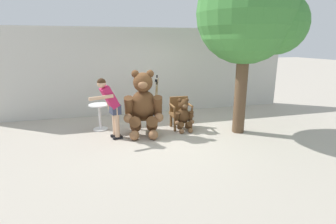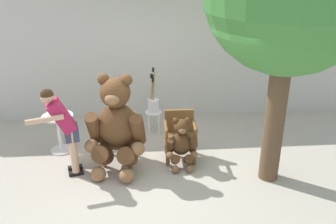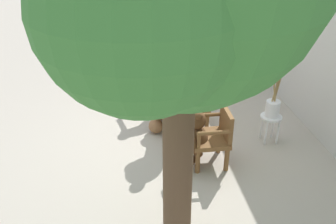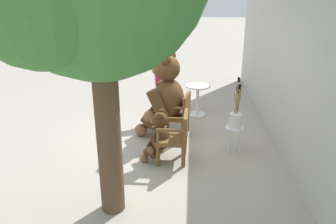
{
  "view_description": "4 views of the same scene",
  "coord_description": "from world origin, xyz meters",
  "px_view_note": "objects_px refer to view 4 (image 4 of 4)",
  "views": [
    {
      "loc": [
        -1.67,
        -6.27,
        2.34
      ],
      "look_at": [
        0.06,
        0.02,
        0.6
      ],
      "focal_mm": 28.0,
      "sensor_mm": 36.0,
      "label": 1
    },
    {
      "loc": [
        -0.13,
        -5.42,
        3.46
      ],
      "look_at": [
        0.32,
        0.39,
        0.92
      ],
      "focal_mm": 40.0,
      "sensor_mm": 36.0,
      "label": 2
    },
    {
      "loc": [
        4.96,
        -0.85,
        3.33
      ],
      "look_at": [
        0.38,
        -0.19,
        0.8
      ],
      "focal_mm": 40.0,
      "sensor_mm": 36.0,
      "label": 3
    },
    {
      "loc": [
        5.55,
        0.68,
        2.77
      ],
      "look_at": [
        0.16,
        0.3,
        0.73
      ],
      "focal_mm": 35.0,
      "sensor_mm": 36.0,
      "label": 4
    }
  ],
  "objects_px": {
    "teddy_bear_large": "(165,95)",
    "person_visitor": "(162,80)",
    "wooden_chair_left": "(178,113)",
    "teddy_bear_small": "(158,136)",
    "white_stool": "(234,133)",
    "wooden_chair_right": "(176,135)",
    "brush_bucket": "(236,118)",
    "round_side_table": "(198,97)"
  },
  "relations": [
    {
      "from": "teddy_bear_large",
      "to": "person_visitor",
      "type": "xyz_separation_m",
      "value": [
        -0.83,
        -0.12,
        0.09
      ]
    },
    {
      "from": "wooden_chair_left",
      "to": "teddy_bear_small",
      "type": "height_order",
      "value": "teddy_bear_small"
    },
    {
      "from": "teddy_bear_large",
      "to": "white_stool",
      "type": "relative_size",
      "value": 3.63
    },
    {
      "from": "wooden_chair_right",
      "to": "person_visitor",
      "type": "bearing_deg",
      "value": -168.47
    },
    {
      "from": "person_visitor",
      "to": "brush_bucket",
      "type": "height_order",
      "value": "person_visitor"
    },
    {
      "from": "white_stool",
      "to": "teddy_bear_small",
      "type": "bearing_deg",
      "value": -72.4
    },
    {
      "from": "teddy_bear_large",
      "to": "person_visitor",
      "type": "bearing_deg",
      "value": -171.72
    },
    {
      "from": "wooden_chair_left",
      "to": "person_visitor",
      "type": "xyz_separation_m",
      "value": [
        -0.86,
        -0.39,
        0.45
      ]
    },
    {
      "from": "person_visitor",
      "to": "white_stool",
      "type": "xyz_separation_m",
      "value": [
        1.49,
        1.43,
        -0.55
      ]
    },
    {
      "from": "wooden_chair_left",
      "to": "teddy_bear_large",
      "type": "relative_size",
      "value": 0.51
    },
    {
      "from": "teddy_bear_large",
      "to": "teddy_bear_small",
      "type": "xyz_separation_m",
      "value": [
        1.08,
        -0.02,
        -0.38
      ]
    },
    {
      "from": "wooden_chair_left",
      "to": "round_side_table",
      "type": "xyz_separation_m",
      "value": [
        -1.12,
        0.4,
        -0.01
      ]
    },
    {
      "from": "wooden_chair_left",
      "to": "round_side_table",
      "type": "distance_m",
      "value": 1.19
    },
    {
      "from": "person_visitor",
      "to": "brush_bucket",
      "type": "bearing_deg",
      "value": 43.76
    },
    {
      "from": "wooden_chair_right",
      "to": "person_visitor",
      "type": "xyz_separation_m",
      "value": [
        -1.92,
        -0.39,
        0.45
      ]
    },
    {
      "from": "wooden_chair_right",
      "to": "brush_bucket",
      "type": "distance_m",
      "value": 1.14
    },
    {
      "from": "person_visitor",
      "to": "wooden_chair_left",
      "type": "bearing_deg",
      "value": 24.42
    },
    {
      "from": "person_visitor",
      "to": "brush_bucket",
      "type": "distance_m",
      "value": 2.08
    },
    {
      "from": "brush_bucket",
      "to": "white_stool",
      "type": "bearing_deg",
      "value": -55.21
    },
    {
      "from": "teddy_bear_large",
      "to": "white_stool",
      "type": "xyz_separation_m",
      "value": [
        0.66,
        1.31,
        -0.46
      ]
    },
    {
      "from": "wooden_chair_right",
      "to": "teddy_bear_large",
      "type": "height_order",
      "value": "teddy_bear_large"
    },
    {
      "from": "wooden_chair_right",
      "to": "brush_bucket",
      "type": "xyz_separation_m",
      "value": [
        -0.42,
        1.04,
        0.18
      ]
    },
    {
      "from": "white_stool",
      "to": "brush_bucket",
      "type": "bearing_deg",
      "value": 124.79
    },
    {
      "from": "white_stool",
      "to": "brush_bucket",
      "type": "relative_size",
      "value": 0.5
    },
    {
      "from": "wooden_chair_right",
      "to": "white_stool",
      "type": "relative_size",
      "value": 1.87
    },
    {
      "from": "wooden_chair_right",
      "to": "teddy_bear_large",
      "type": "bearing_deg",
      "value": -166.04
    },
    {
      "from": "wooden_chair_right",
      "to": "teddy_bear_large",
      "type": "relative_size",
      "value": 0.51
    },
    {
      "from": "teddy_bear_large",
      "to": "wooden_chair_left",
      "type": "bearing_deg",
      "value": 84.03
    },
    {
      "from": "wooden_chair_left",
      "to": "teddy_bear_small",
      "type": "relative_size",
      "value": 0.96
    },
    {
      "from": "wooden_chair_right",
      "to": "teddy_bear_large",
      "type": "distance_m",
      "value": 1.17
    },
    {
      "from": "teddy_bear_small",
      "to": "person_visitor",
      "type": "distance_m",
      "value": 1.97
    },
    {
      "from": "wooden_chair_right",
      "to": "teddy_bear_large",
      "type": "xyz_separation_m",
      "value": [
        -1.09,
        -0.27,
        0.36
      ]
    },
    {
      "from": "person_visitor",
      "to": "teddy_bear_large",
      "type": "bearing_deg",
      "value": 8.28
    },
    {
      "from": "wooden_chair_right",
      "to": "white_stool",
      "type": "bearing_deg",
      "value": 112.2
    },
    {
      "from": "wooden_chair_left",
      "to": "round_side_table",
      "type": "height_order",
      "value": "wooden_chair_left"
    },
    {
      "from": "wooden_chair_right",
      "to": "teddy_bear_small",
      "type": "height_order",
      "value": "teddy_bear_small"
    },
    {
      "from": "white_stool",
      "to": "brush_bucket",
      "type": "xyz_separation_m",
      "value": [
        -0.0,
        0.0,
        0.29
      ]
    },
    {
      "from": "wooden_chair_right",
      "to": "white_stool",
      "type": "height_order",
      "value": "wooden_chair_right"
    },
    {
      "from": "wooden_chair_left",
      "to": "teddy_bear_small",
      "type": "bearing_deg",
      "value": -15.31
    },
    {
      "from": "round_side_table",
      "to": "teddy_bear_large",
      "type": "bearing_deg",
      "value": -31.45
    },
    {
      "from": "wooden_chair_left",
      "to": "person_visitor",
      "type": "bearing_deg",
      "value": -155.58
    },
    {
      "from": "teddy_bear_small",
      "to": "white_stool",
      "type": "bearing_deg",
      "value": 107.6
    }
  ]
}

